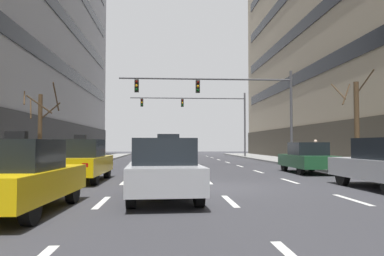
% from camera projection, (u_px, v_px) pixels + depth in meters
% --- Properties ---
extents(ground_plane, '(120.00, 120.00, 0.00)m').
position_uv_depth(ground_plane, '(215.00, 188.00, 12.59)').
color(ground_plane, '#38383D').
extents(lane_stripe_l1_s3, '(0.16, 2.00, 0.01)m').
position_uv_depth(lane_stripe_l1_s3, '(102.00, 202.00, 9.37)').
color(lane_stripe_l1_s3, silver).
rests_on(lane_stripe_l1_s3, ground).
extents(lane_stripe_l1_s4, '(0.16, 2.00, 0.01)m').
position_uv_depth(lane_stripe_l1_s4, '(124.00, 182.00, 14.36)').
color(lane_stripe_l1_s4, silver).
rests_on(lane_stripe_l1_s4, ground).
extents(lane_stripe_l1_s5, '(0.16, 2.00, 0.01)m').
position_uv_depth(lane_stripe_l1_s5, '(135.00, 172.00, 19.34)').
color(lane_stripe_l1_s5, silver).
rests_on(lane_stripe_l1_s5, ground).
extents(lane_stripe_l1_s6, '(0.16, 2.00, 0.01)m').
position_uv_depth(lane_stripe_l1_s6, '(141.00, 166.00, 24.32)').
color(lane_stripe_l1_s6, silver).
rests_on(lane_stripe_l1_s6, ground).
extents(lane_stripe_l1_s7, '(0.16, 2.00, 0.01)m').
position_uv_depth(lane_stripe_l1_s7, '(146.00, 163.00, 29.31)').
color(lane_stripe_l1_s7, silver).
rests_on(lane_stripe_l1_s7, ground).
extents(lane_stripe_l1_s8, '(0.16, 2.00, 0.01)m').
position_uv_depth(lane_stripe_l1_s8, '(149.00, 160.00, 34.29)').
color(lane_stripe_l1_s8, silver).
rests_on(lane_stripe_l1_s8, ground).
extents(lane_stripe_l1_s9, '(0.16, 2.00, 0.01)m').
position_uv_depth(lane_stripe_l1_s9, '(151.00, 158.00, 39.27)').
color(lane_stripe_l1_s9, silver).
rests_on(lane_stripe_l1_s9, ground).
extents(lane_stripe_l1_s10, '(0.16, 2.00, 0.01)m').
position_uv_depth(lane_stripe_l1_s10, '(153.00, 156.00, 44.26)').
color(lane_stripe_l1_s10, silver).
rests_on(lane_stripe_l1_s10, ground).
extents(lane_stripe_l2_s3, '(0.16, 2.00, 0.01)m').
position_uv_depth(lane_stripe_l2_s3, '(230.00, 201.00, 9.60)').
color(lane_stripe_l2_s3, silver).
rests_on(lane_stripe_l2_s3, ground).
extents(lane_stripe_l2_s4, '(0.16, 2.00, 0.01)m').
position_uv_depth(lane_stripe_l2_s4, '(208.00, 181.00, 14.58)').
color(lane_stripe_l2_s4, silver).
rests_on(lane_stripe_l2_s4, ground).
extents(lane_stripe_l2_s5, '(0.16, 2.00, 0.01)m').
position_uv_depth(lane_stripe_l2_s5, '(197.00, 172.00, 19.56)').
color(lane_stripe_l2_s5, silver).
rests_on(lane_stripe_l2_s5, ground).
extents(lane_stripe_l2_s6, '(0.16, 2.00, 0.01)m').
position_uv_depth(lane_stripe_l2_s6, '(191.00, 166.00, 24.55)').
color(lane_stripe_l2_s6, silver).
rests_on(lane_stripe_l2_s6, ground).
extents(lane_stripe_l2_s7, '(0.16, 2.00, 0.01)m').
position_uv_depth(lane_stripe_l2_s7, '(187.00, 162.00, 29.53)').
color(lane_stripe_l2_s7, silver).
rests_on(lane_stripe_l2_s7, ground).
extents(lane_stripe_l2_s8, '(0.16, 2.00, 0.01)m').
position_uv_depth(lane_stripe_l2_s8, '(184.00, 160.00, 34.51)').
color(lane_stripe_l2_s8, silver).
rests_on(lane_stripe_l2_s8, ground).
extents(lane_stripe_l2_s9, '(0.16, 2.00, 0.01)m').
position_uv_depth(lane_stripe_l2_s9, '(182.00, 158.00, 39.50)').
color(lane_stripe_l2_s9, silver).
rests_on(lane_stripe_l2_s9, ground).
extents(lane_stripe_l2_s10, '(0.16, 2.00, 0.01)m').
position_uv_depth(lane_stripe_l2_s10, '(180.00, 156.00, 44.48)').
color(lane_stripe_l2_s10, silver).
rests_on(lane_stripe_l2_s10, ground).
extents(lane_stripe_l3_s3, '(0.16, 2.00, 0.01)m').
position_uv_depth(lane_stripe_l3_s3, '(352.00, 200.00, 9.82)').
color(lane_stripe_l3_s3, silver).
rests_on(lane_stripe_l3_s3, ground).
extents(lane_stripe_l3_s4, '(0.16, 2.00, 0.01)m').
position_uv_depth(lane_stripe_l3_s4, '(289.00, 181.00, 14.81)').
color(lane_stripe_l3_s4, silver).
rests_on(lane_stripe_l3_s4, ground).
extents(lane_stripe_l3_s5, '(0.16, 2.00, 0.01)m').
position_uv_depth(lane_stripe_l3_s5, '(258.00, 172.00, 19.79)').
color(lane_stripe_l3_s5, silver).
rests_on(lane_stripe_l3_s5, ground).
extents(lane_stripe_l3_s6, '(0.16, 2.00, 0.01)m').
position_uv_depth(lane_stripe_l3_s6, '(240.00, 166.00, 24.77)').
color(lane_stripe_l3_s6, silver).
rests_on(lane_stripe_l3_s6, ground).
extents(lane_stripe_l3_s7, '(0.16, 2.00, 0.01)m').
position_uv_depth(lane_stripe_l3_s7, '(227.00, 162.00, 29.76)').
color(lane_stripe_l3_s7, silver).
rests_on(lane_stripe_l3_s7, ground).
extents(lane_stripe_l3_s8, '(0.16, 2.00, 0.01)m').
position_uv_depth(lane_stripe_l3_s8, '(219.00, 160.00, 34.74)').
color(lane_stripe_l3_s8, silver).
rests_on(lane_stripe_l3_s8, ground).
extents(lane_stripe_l3_s9, '(0.16, 2.00, 0.01)m').
position_uv_depth(lane_stripe_l3_s9, '(212.00, 158.00, 39.72)').
color(lane_stripe_l3_s9, silver).
rests_on(lane_stripe_l3_s9, ground).
extents(lane_stripe_l3_s10, '(0.16, 2.00, 0.01)m').
position_uv_depth(lane_stripe_l3_s10, '(207.00, 156.00, 44.71)').
color(lane_stripe_l3_s10, silver).
rests_on(lane_stripe_l3_s10, ground).
extents(car_driving_0, '(2.00, 4.65, 2.24)m').
position_uv_depth(car_driving_0, '(168.00, 148.00, 29.74)').
color(car_driving_0, black).
rests_on(car_driving_0, ground).
extents(taxi_driving_1, '(1.88, 4.42, 1.83)m').
position_uv_depth(taxi_driving_1, '(81.00, 161.00, 14.57)').
color(taxi_driving_1, black).
rests_on(taxi_driving_1, ground).
extents(car_driving_2, '(2.01, 4.40, 1.62)m').
position_uv_depth(car_driving_2, '(163.00, 169.00, 9.89)').
color(car_driving_2, black).
rests_on(car_driving_2, ground).
extents(taxi_driving_3, '(1.95, 4.26, 1.74)m').
position_uv_depth(taxi_driving_3, '(18.00, 177.00, 7.95)').
color(taxi_driving_3, black).
rests_on(taxi_driving_3, ground).
extents(car_parked_2, '(1.78, 4.17, 1.56)m').
position_uv_depth(car_parked_2, '(307.00, 158.00, 18.82)').
color(car_parked_2, black).
rests_on(car_parked_2, ground).
extents(traffic_signal_0, '(11.79, 0.35, 6.36)m').
position_uv_depth(traffic_signal_0, '(230.00, 96.00, 25.25)').
color(traffic_signal_0, '#4C4C51').
rests_on(traffic_signal_0, sidewalk_right).
extents(traffic_signal_1, '(12.49, 0.35, 6.91)m').
position_uv_depth(traffic_signal_1, '(205.00, 110.00, 40.31)').
color(traffic_signal_1, '#4C4C51').
rests_on(traffic_signal_1, sidewalk_right).
extents(street_tree_1, '(1.92, 1.92, 4.36)m').
position_uv_depth(street_tree_1, '(40.00, 127.00, 18.69)').
color(street_tree_1, '#4C3823').
rests_on(street_tree_1, sidewalk_left).
extents(street_tree_2, '(1.82, 1.86, 5.09)m').
position_uv_depth(street_tree_2, '(356.00, 123.00, 18.83)').
color(street_tree_2, '#4C3823').
rests_on(street_tree_2, sidewalk_right).
extents(pedestrian_1, '(0.47, 0.35, 1.61)m').
position_uv_depth(pedestrian_1, '(316.00, 150.00, 23.71)').
color(pedestrian_1, black).
rests_on(pedestrian_1, sidewalk_right).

